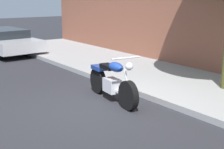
% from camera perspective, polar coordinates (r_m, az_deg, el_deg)
% --- Properties ---
extents(ground_plane, '(60.00, 60.00, 0.00)m').
position_cam_1_polar(ground_plane, '(7.59, -2.21, -5.49)').
color(ground_plane, '#28282D').
extents(sidewalk, '(20.58, 3.17, 0.14)m').
position_cam_1_polar(sidewalk, '(9.34, 12.36, -1.73)').
color(sidewalk, '#999999').
rests_on(sidewalk, ground).
extents(motorcycle, '(2.13, 0.70, 1.15)m').
position_cam_1_polar(motorcycle, '(7.90, 0.02, -1.25)').
color(motorcycle, black).
rests_on(motorcycle, ground).
extents(parked_car_silver, '(4.42, 2.19, 1.03)m').
position_cam_1_polar(parked_car_silver, '(15.17, -18.03, 5.52)').
color(parked_car_silver, black).
rests_on(parked_car_silver, ground).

